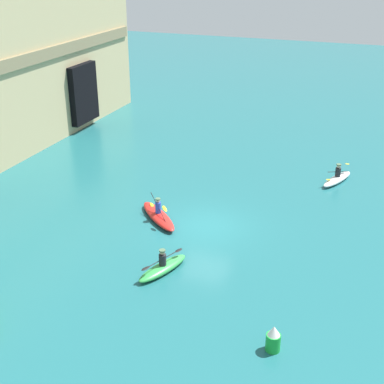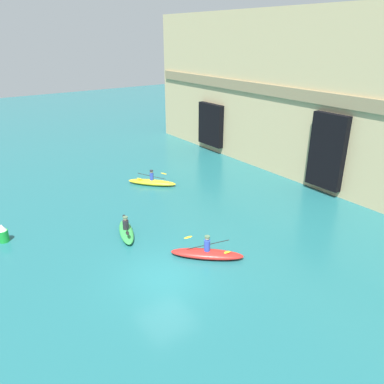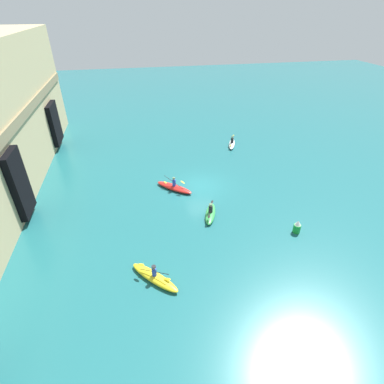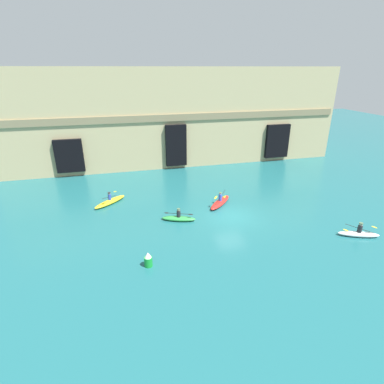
{
  "view_description": "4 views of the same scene",
  "coord_description": "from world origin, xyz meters",
  "px_view_note": "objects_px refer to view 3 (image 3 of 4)",
  "views": [
    {
      "loc": [
        -22.41,
        -7.86,
        12.85
      ],
      "look_at": [
        0.28,
        0.85,
        1.65
      ],
      "focal_mm": 50.0,
      "sensor_mm": 36.0,
      "label": 1
    },
    {
      "loc": [
        12.16,
        -7.29,
        10.2
      ],
      "look_at": [
        -3.28,
        3.89,
        2.1
      ],
      "focal_mm": 35.0,
      "sensor_mm": 36.0,
      "label": 2
    },
    {
      "loc": [
        -22.62,
        5.47,
        14.05
      ],
      "look_at": [
        -3.24,
        1.55,
        1.51
      ],
      "focal_mm": 28.0,
      "sensor_mm": 36.0,
      "label": 3
    },
    {
      "loc": [
        -8.9,
        -21.37,
        11.8
      ],
      "look_at": [
        -3.16,
        1.34,
        2.03
      ],
      "focal_mm": 28.0,
      "sensor_mm": 36.0,
      "label": 4
    }
  ],
  "objects_px": {
    "kayak_green": "(210,213)",
    "kayak_white": "(232,144)",
    "marker_buoy": "(297,227)",
    "kayak_red": "(174,187)",
    "kayak_yellow": "(155,277)"
  },
  "relations": [
    {
      "from": "kayak_white",
      "to": "marker_buoy",
      "type": "height_order",
      "value": "kayak_white"
    },
    {
      "from": "kayak_white",
      "to": "kayak_yellow",
      "type": "bearing_deg",
      "value": -9.02
    },
    {
      "from": "kayak_yellow",
      "to": "kayak_green",
      "type": "xyz_separation_m",
      "value": [
        5.54,
        -4.86,
        0.0
      ]
    },
    {
      "from": "kayak_green",
      "to": "kayak_white",
      "type": "distance_m",
      "value": 13.91
    },
    {
      "from": "kayak_red",
      "to": "kayak_green",
      "type": "bearing_deg",
      "value": -20.27
    },
    {
      "from": "kayak_red",
      "to": "kayak_white",
      "type": "relative_size",
      "value": 1.06
    },
    {
      "from": "kayak_green",
      "to": "marker_buoy",
      "type": "distance_m",
      "value": 6.42
    },
    {
      "from": "kayak_yellow",
      "to": "marker_buoy",
      "type": "height_order",
      "value": "kayak_yellow"
    },
    {
      "from": "kayak_yellow",
      "to": "kayak_white",
      "type": "height_order",
      "value": "kayak_white"
    },
    {
      "from": "kayak_white",
      "to": "marker_buoy",
      "type": "relative_size",
      "value": 2.97
    },
    {
      "from": "kayak_yellow",
      "to": "kayak_white",
      "type": "distance_m",
      "value": 21.08
    },
    {
      "from": "kayak_green",
      "to": "marker_buoy",
      "type": "xyz_separation_m",
      "value": [
        -3.15,
        -5.59,
        0.24
      ]
    },
    {
      "from": "kayak_red",
      "to": "kayak_white",
      "type": "distance_m",
      "value": 11.49
    },
    {
      "from": "marker_buoy",
      "to": "kayak_yellow",
      "type": "bearing_deg",
      "value": 102.87
    },
    {
      "from": "kayak_white",
      "to": "marker_buoy",
      "type": "distance_m",
      "value": 15.79
    }
  ]
}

